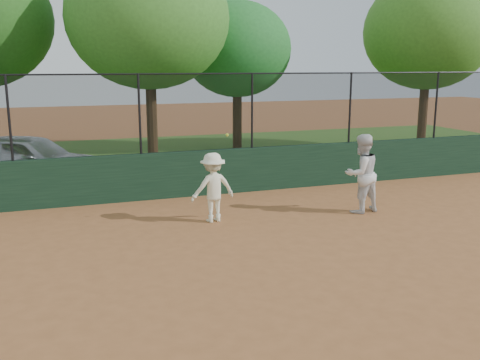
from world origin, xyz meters
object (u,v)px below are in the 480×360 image
object	(u,v)px
tree_3	(237,49)
player_main	(213,187)
tree_4	(429,32)
player_second	(361,174)
parked_car	(28,160)
tree_2	(148,18)

from	to	relation	value
tree_3	player_main	bearing A→B (deg)	-112.43
tree_3	tree_4	bearing A→B (deg)	-18.89
player_second	tree_4	distance (m)	10.98
parked_car	tree_2	bearing A→B (deg)	-32.12
parked_car	tree_3	distance (m)	9.31
player_second	player_main	xyz separation A→B (m)	(-3.48, 0.43, -0.16)
tree_4	player_main	bearing A→B (deg)	-147.89
player_second	tree_2	distance (m)	9.33
parked_car	player_main	distance (m)	6.48
tree_4	tree_3	bearing A→B (deg)	161.11
parked_car	tree_4	xyz separation A→B (m)	(14.77, 1.65, 3.88)
parked_car	player_main	xyz separation A→B (m)	(3.92, -5.16, 0.01)
tree_2	player_second	bearing A→B (deg)	-65.90
tree_2	player_main	bearing A→B (deg)	-90.24
parked_car	tree_3	world-z (taller)	tree_3
player_second	tree_2	world-z (taller)	tree_2
player_main	tree_3	world-z (taller)	tree_3
parked_car	player_second	distance (m)	9.28
player_main	tree_2	world-z (taller)	tree_2
player_main	tree_4	xyz separation A→B (m)	(10.85, 6.81, 3.87)
tree_4	parked_car	bearing A→B (deg)	-173.62
player_second	player_main	distance (m)	3.51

